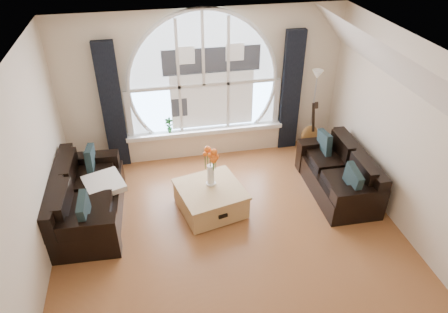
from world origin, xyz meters
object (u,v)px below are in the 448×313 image
sofa_left (87,197)px  floor_lamp (313,111)px  guitar (311,125)px  potted_plant (169,125)px  coffee_chest (211,198)px  vase_flowers (210,163)px  sofa_right (338,171)px

sofa_left → floor_lamp: (4.04, 1.29, 0.40)m
guitar → potted_plant: (-2.65, 0.23, 0.16)m
coffee_chest → floor_lamp: bearing=20.4°
guitar → vase_flowers: bearing=-153.5°
sofa_right → potted_plant: size_ratio=5.81×
sofa_left → coffee_chest: (1.84, -0.18, -0.17)m
vase_flowers → guitar: size_ratio=0.66×
floor_lamp → sofa_right: bearing=-92.4°
sofa_left → floor_lamp: floor_lamp is taller
sofa_right → guitar: 1.35m
floor_lamp → coffee_chest: bearing=-146.3°
sofa_right → vase_flowers: vase_flowers is taller
coffee_chest → floor_lamp: (2.20, 1.47, 0.57)m
sofa_right → guitar: (0.04, 1.35, 0.13)m
sofa_left → floor_lamp: bearing=20.2°
sofa_right → coffee_chest: sofa_right is taller
guitar → floor_lamp: bearing=67.1°
guitar → sofa_right: bearing=-96.6°
guitar → coffee_chest: bearing=-151.9°
sofa_right → guitar: guitar is taller
floor_lamp → potted_plant: floor_lamp is taller
sofa_left → coffee_chest: size_ratio=1.96×
coffee_chest → vase_flowers: 0.59m
coffee_chest → guitar: size_ratio=0.90×
sofa_left → potted_plant: bearing=49.3°
guitar → sofa_left: bearing=-167.9°
sofa_left → floor_lamp: 4.26m
floor_lamp → guitar: (-0.02, -0.06, -0.27)m
floor_lamp → sofa_left: bearing=-162.3°
sofa_left → sofa_right: (3.98, -0.12, 0.00)m
coffee_chest → floor_lamp: size_ratio=0.60×
sofa_right → guitar: size_ratio=1.58×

